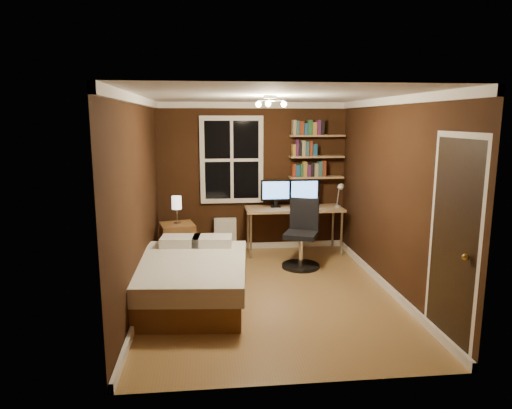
{
  "coord_description": "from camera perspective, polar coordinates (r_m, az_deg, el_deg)",
  "views": [
    {
      "loc": [
        -0.75,
        -5.58,
        2.22
      ],
      "look_at": [
        -0.11,
        0.45,
        1.09
      ],
      "focal_mm": 32.0,
      "sensor_mm": 36.0,
      "label": 1
    }
  ],
  "objects": [
    {
      "name": "ceiling_fixture",
      "position": [
        5.54,
        1.78,
        12.44
      ],
      "size": [
        0.44,
        0.44,
        0.18
      ],
      "primitive_type": null,
      "color": "beige",
      "rests_on": "ceiling"
    },
    {
      "name": "books_row_middle",
      "position": [
        7.8,
        7.6,
        6.9
      ],
      "size": [
        0.42,
        0.16,
        0.23
      ],
      "primitive_type": null,
      "color": "navy",
      "rests_on": "bookshelf_middle"
    },
    {
      "name": "wall_left",
      "position": [
        5.73,
        -14.49,
        0.5
      ],
      "size": [
        0.04,
        4.2,
        2.5
      ],
      "primitive_type": "cube",
      "color": "black",
      "rests_on": "ground"
    },
    {
      "name": "books_row_upper",
      "position": [
        7.78,
        7.66,
        9.47
      ],
      "size": [
        0.48,
        0.16,
        0.23
      ],
      "primitive_type": null,
      "color": "#296038",
      "rests_on": "bookshelf_upper"
    },
    {
      "name": "monitor_right",
      "position": [
        7.71,
        6.04,
        1.44
      ],
      "size": [
        0.5,
        0.12,
        0.46
      ],
      "primitive_type": null,
      "color": "black",
      "rests_on": "desk"
    },
    {
      "name": "wall_back",
      "position": [
        7.78,
        -0.47,
        3.44
      ],
      "size": [
        3.2,
        0.04,
        2.5
      ],
      "primitive_type": "cube",
      "color": "black",
      "rests_on": "ground"
    },
    {
      "name": "door",
      "position": [
        4.81,
        23.34,
        -4.69
      ],
      "size": [
        0.03,
        0.82,
        2.05
      ],
      "primitive_type": null,
      "color": "black",
      "rests_on": "ground"
    },
    {
      "name": "desk_lamp",
      "position": [
        7.67,
        10.39,
        1.19
      ],
      "size": [
        0.14,
        0.32,
        0.44
      ],
      "primitive_type": null,
      "color": "silver",
      "rests_on": "desk"
    },
    {
      "name": "ceiling",
      "position": [
        5.64,
        1.64,
        13.42
      ],
      "size": [
        3.2,
        4.2,
        0.02
      ],
      "primitive_type": "cube",
      "color": "white",
      "rests_on": "wall_back"
    },
    {
      "name": "bed",
      "position": [
        5.79,
        -8.14,
        -9.18
      ],
      "size": [
        1.51,
        1.99,
        0.64
      ],
      "rotation": [
        0.0,
        0.0,
        -0.09
      ],
      "color": "brown",
      "rests_on": "ground"
    },
    {
      "name": "bookshelf_lower",
      "position": [
        7.84,
        7.51,
        3.4
      ],
      "size": [
        0.92,
        0.22,
        0.03
      ],
      "primitive_type": "cube",
      "color": "#99704A",
      "rests_on": "wall_back"
    },
    {
      "name": "bedside_lamp",
      "position": [
        7.15,
        -9.87,
        -0.69
      ],
      "size": [
        0.15,
        0.15,
        0.44
      ],
      "primitive_type": null,
      "color": "silver",
      "rests_on": "nightstand"
    },
    {
      "name": "floor",
      "position": [
        6.06,
        1.51,
        -10.92
      ],
      "size": [
        4.2,
        4.2,
        0.0
      ],
      "primitive_type": "plane",
      "color": "olive",
      "rests_on": "ground"
    },
    {
      "name": "bookshelf_upper",
      "position": [
        7.79,
        7.64,
        8.52
      ],
      "size": [
        0.92,
        0.22,
        0.03
      ],
      "primitive_type": "cube",
      "color": "#99704A",
      "rests_on": "wall_back"
    },
    {
      "name": "window",
      "position": [
        7.69,
        -3.05,
        5.58
      ],
      "size": [
        1.06,
        0.06,
        1.46
      ],
      "primitive_type": "cube",
      "color": "white",
      "rests_on": "wall_back"
    },
    {
      "name": "radiator",
      "position": [
        7.83,
        -3.87,
        -3.76
      ],
      "size": [
        0.38,
        0.13,
        0.56
      ],
      "primitive_type": "cube",
      "color": "white",
      "rests_on": "ground"
    },
    {
      "name": "books_row_lower",
      "position": [
        7.83,
        7.53,
        4.34
      ],
      "size": [
        0.54,
        0.16,
        0.23
      ],
      "primitive_type": null,
      "color": "maroon",
      "rests_on": "bookshelf_lower"
    },
    {
      "name": "nightstand",
      "position": [
        7.27,
        -9.74,
        -4.78
      ],
      "size": [
        0.59,
        0.59,
        0.62
      ],
      "primitive_type": "cube",
      "rotation": [
        0.0,
        0.0,
        0.22
      ],
      "color": "brown",
      "rests_on": "ground"
    },
    {
      "name": "bookshelf_middle",
      "position": [
        7.81,
        7.57,
        5.95
      ],
      "size": [
        0.92,
        0.22,
        0.03
      ],
      "primitive_type": "cube",
      "color": "#99704A",
      "rests_on": "wall_back"
    },
    {
      "name": "wall_right",
      "position": [
        6.13,
        16.56,
        1.04
      ],
      "size": [
        0.04,
        4.2,
        2.5
      ],
      "primitive_type": "cube",
      "color": "black",
      "rests_on": "ground"
    },
    {
      "name": "monitor_left",
      "position": [
        7.62,
        2.48,
        1.38
      ],
      "size": [
        0.5,
        0.12,
        0.46
      ],
      "primitive_type": null,
      "color": "black",
      "rests_on": "desk"
    },
    {
      "name": "desk",
      "position": [
        7.65,
        4.77,
        -0.84
      ],
      "size": [
        1.62,
        0.61,
        0.77
      ],
      "color": "#99704A",
      "rests_on": "ground"
    },
    {
      "name": "office_chair",
      "position": [
        6.98,
        5.74,
        -4.59
      ],
      "size": [
        0.61,
        0.61,
        1.04
      ],
      "rotation": [
        0.0,
        0.0,
        -0.42
      ],
      "color": "black",
      "rests_on": "ground"
    },
    {
      "name": "door_knob",
      "position": [
        4.55,
        24.72,
        -5.98
      ],
      "size": [
        0.06,
        0.06,
        0.06
      ],
      "primitive_type": "sphere",
      "color": "#B38632",
      "rests_on": "door"
    }
  ]
}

